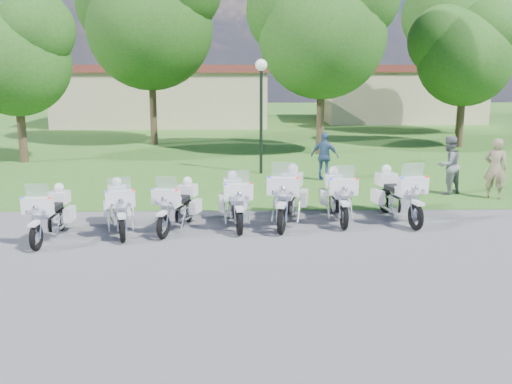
{
  "coord_description": "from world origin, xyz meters",
  "views": [
    {
      "loc": [
        -0.51,
        -12.74,
        4.05
      ],
      "look_at": [
        -0.21,
        1.2,
        0.95
      ],
      "focal_mm": 40.0,
      "sensor_mm": 36.0,
      "label": 1
    }
  ],
  "objects_px": {
    "motorcycle_4": "(288,196)",
    "motorcycle_1": "(119,207)",
    "lamp_post": "(261,88)",
    "bystander_a": "(495,169)",
    "bystander_b": "(448,165)",
    "motorcycle_0": "(50,213)",
    "motorcycle_6": "(398,194)",
    "bystander_c": "(325,157)",
    "motorcycle_5": "(338,195)",
    "motorcycle_3": "(235,200)",
    "motorcycle_2": "(178,205)"
  },
  "relations": [
    {
      "from": "motorcycle_3",
      "to": "motorcycle_6",
      "type": "bearing_deg",
      "value": 178.81
    },
    {
      "from": "bystander_b",
      "to": "bystander_a",
      "type": "bearing_deg",
      "value": 120.33
    },
    {
      "from": "motorcycle_2",
      "to": "bystander_a",
      "type": "distance_m",
      "value": 9.95
    },
    {
      "from": "motorcycle_0",
      "to": "motorcycle_4",
      "type": "height_order",
      "value": "motorcycle_4"
    },
    {
      "from": "lamp_post",
      "to": "motorcycle_2",
      "type": "bearing_deg",
      "value": -107.32
    },
    {
      "from": "bystander_a",
      "to": "motorcycle_3",
      "type": "bearing_deg",
      "value": 48.97
    },
    {
      "from": "motorcycle_4",
      "to": "motorcycle_3",
      "type": "bearing_deg",
      "value": 18.62
    },
    {
      "from": "motorcycle_5",
      "to": "motorcycle_6",
      "type": "xyz_separation_m",
      "value": [
        1.61,
        -0.03,
        0.02
      ]
    },
    {
      "from": "motorcycle_0",
      "to": "motorcycle_5",
      "type": "xyz_separation_m",
      "value": [
        7.11,
        1.57,
        0.05
      ]
    },
    {
      "from": "motorcycle_0",
      "to": "lamp_post",
      "type": "xyz_separation_m",
      "value": [
        5.26,
        8.25,
        2.61
      ]
    },
    {
      "from": "motorcycle_2",
      "to": "motorcycle_3",
      "type": "distance_m",
      "value": 1.48
    },
    {
      "from": "motorcycle_0",
      "to": "motorcycle_6",
      "type": "height_order",
      "value": "motorcycle_6"
    },
    {
      "from": "motorcycle_2",
      "to": "lamp_post",
      "type": "relative_size",
      "value": 0.5
    },
    {
      "from": "lamp_post",
      "to": "motorcycle_0",
      "type": "bearing_deg",
      "value": -122.52
    },
    {
      "from": "motorcycle_2",
      "to": "bystander_c",
      "type": "distance_m",
      "value": 7.6
    },
    {
      "from": "motorcycle_4",
      "to": "motorcycle_1",
      "type": "bearing_deg",
      "value": 22.19
    },
    {
      "from": "motorcycle_3",
      "to": "motorcycle_5",
      "type": "relative_size",
      "value": 0.98
    },
    {
      "from": "bystander_b",
      "to": "bystander_c",
      "type": "relative_size",
      "value": 1.07
    },
    {
      "from": "motorcycle_5",
      "to": "bystander_c",
      "type": "relative_size",
      "value": 1.37
    },
    {
      "from": "motorcycle_0",
      "to": "lamp_post",
      "type": "height_order",
      "value": "lamp_post"
    },
    {
      "from": "motorcycle_3",
      "to": "motorcycle_0",
      "type": "bearing_deg",
      "value": 7.69
    },
    {
      "from": "motorcycle_6",
      "to": "bystander_b",
      "type": "bearing_deg",
      "value": -139.3
    },
    {
      "from": "motorcycle_2",
      "to": "bystander_b",
      "type": "distance_m",
      "value": 9.07
    },
    {
      "from": "bystander_c",
      "to": "motorcycle_4",
      "type": "bearing_deg",
      "value": 98.11
    },
    {
      "from": "motorcycle_1",
      "to": "motorcycle_6",
      "type": "relative_size",
      "value": 0.9
    },
    {
      "from": "motorcycle_3",
      "to": "motorcycle_5",
      "type": "distance_m",
      "value": 2.77
    },
    {
      "from": "motorcycle_2",
      "to": "lamp_post",
      "type": "height_order",
      "value": "lamp_post"
    },
    {
      "from": "motorcycle_3",
      "to": "bystander_b",
      "type": "height_order",
      "value": "bystander_b"
    },
    {
      "from": "lamp_post",
      "to": "bystander_a",
      "type": "relative_size",
      "value": 2.28
    },
    {
      "from": "motorcycle_4",
      "to": "bystander_a",
      "type": "relative_size",
      "value": 1.37
    },
    {
      "from": "lamp_post",
      "to": "bystander_b",
      "type": "bearing_deg",
      "value": -31.61
    },
    {
      "from": "motorcycle_2",
      "to": "bystander_b",
      "type": "bearing_deg",
      "value": -138.62
    },
    {
      "from": "lamp_post",
      "to": "bystander_a",
      "type": "bearing_deg",
      "value": -31.25
    },
    {
      "from": "motorcycle_3",
      "to": "motorcycle_1",
      "type": "bearing_deg",
      "value": 4.58
    },
    {
      "from": "motorcycle_3",
      "to": "bystander_b",
      "type": "relative_size",
      "value": 1.25
    },
    {
      "from": "motorcycle_0",
      "to": "motorcycle_5",
      "type": "relative_size",
      "value": 0.92
    },
    {
      "from": "motorcycle_3",
      "to": "lamp_post",
      "type": "bearing_deg",
      "value": -103.73
    },
    {
      "from": "motorcycle_1",
      "to": "motorcycle_2",
      "type": "height_order",
      "value": "motorcycle_1"
    },
    {
      "from": "motorcycle_6",
      "to": "motorcycle_0",
      "type": "bearing_deg",
      "value": -1.08
    },
    {
      "from": "motorcycle_3",
      "to": "bystander_c",
      "type": "relative_size",
      "value": 1.34
    },
    {
      "from": "motorcycle_6",
      "to": "bystander_a",
      "type": "height_order",
      "value": "bystander_a"
    },
    {
      "from": "bystander_c",
      "to": "motorcycle_2",
      "type": "bearing_deg",
      "value": 78.41
    },
    {
      "from": "motorcycle_5",
      "to": "motorcycle_2",
      "type": "bearing_deg",
      "value": 9.94
    },
    {
      "from": "motorcycle_0",
      "to": "motorcycle_3",
      "type": "xyz_separation_m",
      "value": [
        4.38,
        1.12,
        0.04
      ]
    },
    {
      "from": "motorcycle_6",
      "to": "motorcycle_3",
      "type": "bearing_deg",
      "value": -5.6
    },
    {
      "from": "bystander_c",
      "to": "bystander_b",
      "type": "bearing_deg",
      "value": 173.73
    },
    {
      "from": "motorcycle_1",
      "to": "bystander_c",
      "type": "distance_m",
      "value": 8.71
    },
    {
      "from": "motorcycle_1",
      "to": "motorcycle_5",
      "type": "bearing_deg",
      "value": 175.3
    },
    {
      "from": "motorcycle_0",
      "to": "motorcycle_6",
      "type": "relative_size",
      "value": 0.9
    },
    {
      "from": "bystander_a",
      "to": "bystander_b",
      "type": "distance_m",
      "value": 1.4
    }
  ]
}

